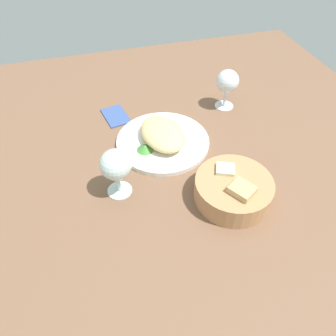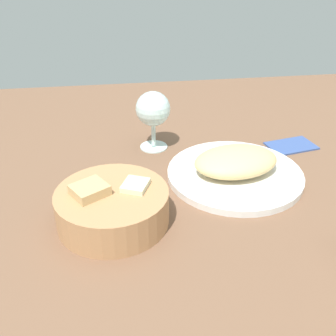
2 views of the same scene
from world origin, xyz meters
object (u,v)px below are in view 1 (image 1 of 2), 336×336
at_px(wine_glass_near, 116,166).
at_px(folded_napkin, 116,115).
at_px(plate, 163,142).
at_px(bread_basket, 233,190).
at_px(wine_glass_far, 227,83).

height_order(wine_glass_near, folded_napkin, wine_glass_near).
relative_size(plate, bread_basket, 1.44).
bearing_deg(bread_basket, wine_glass_near, -110.57).
distance_m(wine_glass_near, wine_glass_far, 0.49).
height_order(bread_basket, wine_glass_far, wine_glass_far).
xyz_separation_m(wine_glass_far, folded_napkin, (-0.04, -0.37, -0.09)).
bearing_deg(wine_glass_near, folded_napkin, 172.48).
distance_m(plate, bread_basket, 0.28).
bearing_deg(wine_glass_far, wine_glass_near, -55.79).
bearing_deg(bread_basket, folded_napkin, -151.80).
distance_m(plate, folded_napkin, 0.21).
distance_m(bread_basket, wine_glass_near, 0.29).
bearing_deg(wine_glass_near, wine_glass_far, 124.21).
height_order(plate, bread_basket, bread_basket).
bearing_deg(folded_napkin, wine_glass_far, 72.21).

